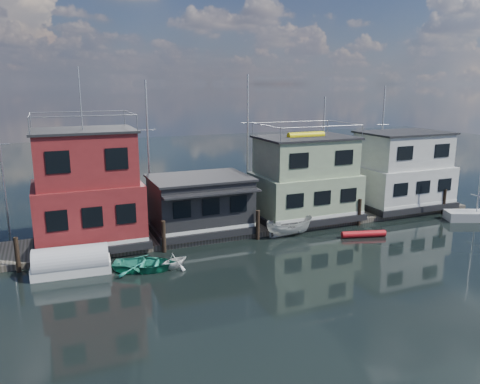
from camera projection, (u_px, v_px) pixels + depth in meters
name	position (u px, v px, depth m)	size (l,w,h in m)	color
ground	(279.00, 297.00, 25.06)	(160.00, 160.00, 0.00)	black
dock	(207.00, 231.00, 35.81)	(48.00, 5.00, 0.40)	#595147
houseboat_red	(87.00, 191.00, 31.74)	(7.40, 5.90, 11.86)	black
houseboat_dark	(200.00, 203.00, 35.10)	(7.40, 6.10, 4.06)	black
houseboat_green	(305.00, 179.00, 38.24)	(8.40, 5.90, 7.03)	black
houseboat_white	(401.00, 171.00, 41.99)	(8.40, 5.90, 6.66)	black
pilings	(215.00, 230.00, 32.96)	(42.28, 0.28, 2.20)	#2D2116
background_masts	(235.00, 148.00, 41.78)	(36.40, 0.16, 12.00)	silver
dinghy_teal	(146.00, 264.00, 28.64)	(2.84, 3.98, 0.82)	#279076
red_kayak	(364.00, 234.00, 34.86)	(0.49, 0.49, 3.35)	red
dinghy_white	(174.00, 261.00, 28.89)	(1.66, 1.93, 1.02)	white
motorboat	(289.00, 227.00, 35.02)	(1.42, 3.77, 1.46)	silver
day_sailer	(476.00, 215.00, 39.17)	(5.19, 3.45, 7.79)	silver
tarp_runabout	(71.00, 263.00, 28.08)	(4.63, 2.14, 1.83)	white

